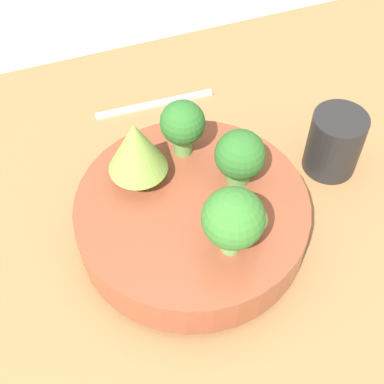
# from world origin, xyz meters

# --- Properties ---
(ground_plane) EXTENTS (6.00, 6.00, 0.00)m
(ground_plane) POSITION_xyz_m (0.00, 0.00, 0.00)
(ground_plane) COLOR beige
(table) EXTENTS (1.15, 0.77, 0.05)m
(table) POSITION_xyz_m (0.00, 0.00, 0.02)
(table) COLOR #9E7042
(table) RESTS_ON ground_plane
(bowl) EXTENTS (0.28, 0.28, 0.07)m
(bowl) POSITION_xyz_m (-0.03, 0.02, 0.09)
(bowl) COLOR brown
(bowl) RESTS_ON table
(broccoli_floret_left) EXTENTS (0.06, 0.06, 0.07)m
(broccoli_floret_left) POSITION_xyz_m (-0.09, 0.01, 0.16)
(broccoli_floret_left) COLOR #609347
(broccoli_floret_left) RESTS_ON bowl
(romanesco_piece_far) EXTENTS (0.05, 0.05, 0.07)m
(romanesco_piece_far) POSITION_xyz_m (-0.07, 0.08, 0.16)
(romanesco_piece_far) COLOR #609347
(romanesco_piece_far) RESTS_ON bowl
(broccoli_floret_back) EXTENTS (0.07, 0.07, 0.09)m
(broccoli_floret_back) POSITION_xyz_m (-0.05, 0.10, 0.17)
(broccoli_floret_back) COLOR #7AB256
(broccoli_floret_back) RESTS_ON bowl
(romanesco_piece_near) EXTENTS (0.07, 0.07, 0.09)m
(romanesco_piece_near) POSITION_xyz_m (0.02, -0.03, 0.17)
(romanesco_piece_near) COLOR #609347
(romanesco_piece_near) RESTS_ON bowl
(broccoli_floret_front) EXTENTS (0.06, 0.06, 0.08)m
(broccoli_floret_front) POSITION_xyz_m (-0.05, -0.06, 0.16)
(broccoli_floret_front) COLOR #6BA34C
(broccoli_floret_front) RESTS_ON bowl
(cup) EXTENTS (0.07, 0.07, 0.09)m
(cup) POSITION_xyz_m (-0.25, -0.02, 0.09)
(cup) COLOR black
(cup) RESTS_ON table
(fork) EXTENTS (0.19, 0.02, 0.01)m
(fork) POSITION_xyz_m (-0.06, -0.22, 0.05)
(fork) COLOR silver
(fork) RESTS_ON table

